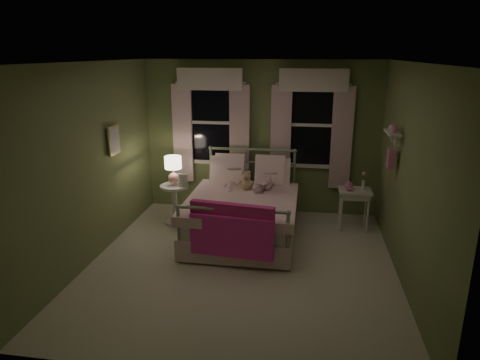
% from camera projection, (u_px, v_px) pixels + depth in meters
% --- Properties ---
extents(room_shell, '(4.20, 4.20, 4.20)m').
position_uv_depth(room_shell, '(242.00, 170.00, 5.32)').
color(room_shell, beige).
rests_on(room_shell, ground).
extents(bed, '(1.58, 2.04, 1.18)m').
position_uv_depth(bed, '(244.00, 212.00, 6.46)').
color(bed, white).
rests_on(bed, ground).
extents(pink_throw, '(1.10, 0.26, 0.71)m').
position_uv_depth(pink_throw, '(232.00, 225.00, 5.43)').
color(pink_throw, '#DC2B86').
rests_on(pink_throw, bed).
extents(child_left, '(0.28, 0.20, 0.72)m').
position_uv_depth(child_left, '(230.00, 169.00, 6.75)').
color(child_left, '#F7D1DD').
rests_on(child_left, bed).
extents(child_right, '(0.42, 0.36, 0.73)m').
position_uv_depth(child_right, '(265.00, 171.00, 6.66)').
color(child_right, '#F7D1DD').
rests_on(child_right, bed).
extents(book_left, '(0.21, 0.13, 0.26)m').
position_uv_depth(book_left, '(227.00, 172.00, 6.50)').
color(book_left, beige).
rests_on(book_left, child_left).
extents(book_right, '(0.21, 0.13, 0.26)m').
position_uv_depth(book_right, '(264.00, 176.00, 6.43)').
color(book_right, beige).
rests_on(book_right, child_right).
extents(teddy_bear, '(0.24, 0.20, 0.32)m').
position_uv_depth(teddy_bear, '(246.00, 182.00, 6.59)').
color(teddy_bear, tan).
rests_on(teddy_bear, bed).
extents(nightstand_left, '(0.46, 0.46, 0.65)m').
position_uv_depth(nightstand_left, '(175.00, 199.00, 6.96)').
color(nightstand_left, white).
rests_on(nightstand_left, ground).
extents(table_lamp, '(0.27, 0.27, 0.45)m').
position_uv_depth(table_lamp, '(173.00, 167.00, 6.80)').
color(table_lamp, pink).
rests_on(table_lamp, nightstand_left).
extents(book_nightstand, '(0.20, 0.25, 0.02)m').
position_uv_depth(book_nightstand, '(179.00, 186.00, 6.80)').
color(book_nightstand, beige).
rests_on(book_nightstand, nightstand_left).
extents(nightstand_right, '(0.50, 0.40, 0.64)m').
position_uv_depth(nightstand_right, '(355.00, 196.00, 6.70)').
color(nightstand_right, white).
rests_on(nightstand_right, ground).
extents(pink_toy, '(0.14, 0.18, 0.14)m').
position_uv_depth(pink_toy, '(349.00, 186.00, 6.66)').
color(pink_toy, pink).
rests_on(pink_toy, nightstand_right).
extents(bud_vase, '(0.06, 0.06, 0.28)m').
position_uv_depth(bud_vase, '(363.00, 180.00, 6.66)').
color(bud_vase, white).
rests_on(bud_vase, nightstand_right).
extents(window_left, '(1.34, 0.13, 1.96)m').
position_uv_depth(window_left, '(211.00, 119.00, 7.28)').
color(window_left, black).
rests_on(window_left, room_shell).
extents(window_right, '(1.34, 0.13, 1.96)m').
position_uv_depth(window_right, '(312.00, 121.00, 7.02)').
color(window_right, black).
rests_on(window_right, room_shell).
extents(wall_shelf, '(0.15, 0.50, 0.60)m').
position_uv_depth(wall_shelf, '(392.00, 146.00, 5.63)').
color(wall_shelf, white).
rests_on(wall_shelf, room_shell).
extents(framed_picture, '(0.03, 0.32, 0.42)m').
position_uv_depth(framed_picture, '(114.00, 140.00, 6.12)').
color(framed_picture, beige).
rests_on(framed_picture, room_shell).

